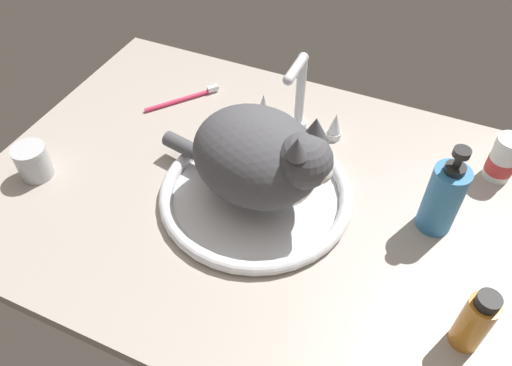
# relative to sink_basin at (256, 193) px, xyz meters

# --- Properties ---
(countertop) EXTENTS (1.05, 0.77, 0.03)m
(countertop) POSITION_rel_sink_basin_xyz_m (-0.02, 0.02, -0.03)
(countertop) COLOR #ADA399
(countertop) RESTS_ON ground
(sink_basin) EXTENTS (0.37, 0.37, 0.03)m
(sink_basin) POSITION_rel_sink_basin_xyz_m (0.00, 0.00, 0.00)
(sink_basin) COLOR white
(sink_basin) RESTS_ON countertop
(faucet) EXTENTS (0.20, 0.11, 0.19)m
(faucet) POSITION_rel_sink_basin_xyz_m (-0.00, 0.22, 0.06)
(faucet) COLOR silver
(faucet) RESTS_ON countertop
(cat) EXTENTS (0.37, 0.24, 0.20)m
(cat) POSITION_rel_sink_basin_xyz_m (0.01, -0.00, 0.10)
(cat) COLOR #4C4C51
(cat) RESTS_ON sink_basin
(metal_jar) EXTENTS (0.07, 0.07, 0.07)m
(metal_jar) POSITION_rel_sink_basin_xyz_m (-0.43, -0.12, 0.02)
(metal_jar) COLOR #B2B5BA
(metal_jar) RESTS_ON countertop
(amber_bottle) EXTENTS (0.05, 0.05, 0.12)m
(amber_bottle) POSITION_rel_sink_basin_xyz_m (0.41, -0.14, 0.05)
(amber_bottle) COLOR #C67A23
(amber_bottle) RESTS_ON countertop
(pill_bottle) EXTENTS (0.06, 0.06, 0.10)m
(pill_bottle) POSITION_rel_sink_basin_xyz_m (0.42, 0.25, 0.03)
(pill_bottle) COLOR white
(pill_bottle) RESTS_ON countertop
(soap_pump_bottle) EXTENTS (0.06, 0.06, 0.19)m
(soap_pump_bottle) POSITION_rel_sink_basin_xyz_m (0.32, 0.07, 0.06)
(soap_pump_bottle) COLOR teal
(soap_pump_bottle) RESTS_ON countertop
(toothbrush) EXTENTS (0.12, 0.15, 0.02)m
(toothbrush) POSITION_rel_sink_basin_xyz_m (-0.28, 0.21, -0.01)
(toothbrush) COLOR #D83359
(toothbrush) RESTS_ON countertop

